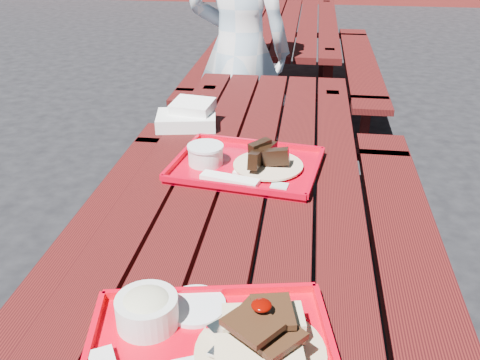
# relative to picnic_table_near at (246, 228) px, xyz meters

# --- Properties ---
(ground) EXTENTS (60.00, 60.00, 0.00)m
(ground) POSITION_rel_picnic_table_near_xyz_m (0.00, 0.00, -0.56)
(ground) COLOR black
(ground) RESTS_ON ground
(picnic_table_near) EXTENTS (1.41, 2.40, 0.75)m
(picnic_table_near) POSITION_rel_picnic_table_near_xyz_m (0.00, 0.00, 0.00)
(picnic_table_near) COLOR #48100D
(picnic_table_near) RESTS_ON ground
(picnic_table_far) EXTENTS (1.41, 2.40, 0.75)m
(picnic_table_far) POSITION_rel_picnic_table_near_xyz_m (0.00, 2.80, 0.00)
(picnic_table_far) COLOR #48100D
(picnic_table_far) RESTS_ON ground
(near_tray) EXTENTS (0.55, 0.46, 0.15)m
(near_tray) POSITION_rel_picnic_table_near_xyz_m (0.02, -0.77, 0.23)
(near_tray) COLOR red
(near_tray) RESTS_ON picnic_table_near
(far_tray) EXTENTS (0.53, 0.44, 0.08)m
(far_tray) POSITION_rel_picnic_table_near_xyz_m (-0.02, 0.06, 0.21)
(far_tray) COLOR red
(far_tray) RESTS_ON picnic_table_near
(white_cloth) EXTENTS (0.26, 0.21, 0.10)m
(white_cloth) POSITION_rel_picnic_table_near_xyz_m (-0.29, 0.44, 0.23)
(white_cloth) COLOR white
(white_cloth) RESTS_ON picnic_table_near
(person) EXTENTS (0.63, 0.46, 1.62)m
(person) POSITION_rel_picnic_table_near_xyz_m (-0.22, 1.48, 0.25)
(person) COLOR #A8C6DD
(person) RESTS_ON ground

